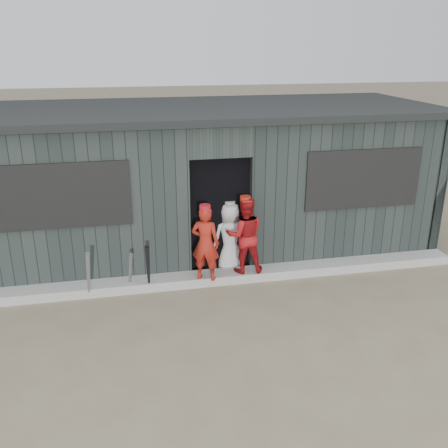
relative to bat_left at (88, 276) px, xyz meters
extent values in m
plane|color=#6C614A|center=(2.11, -1.56, -0.42)|extent=(80.00, 80.00, 0.00)
cube|color=#979792|center=(2.11, 0.26, -0.35)|extent=(8.00, 0.36, 0.15)
cone|color=gray|center=(0.00, 0.00, 0.00)|extent=(0.15, 0.33, 0.84)
cone|color=slate|center=(0.61, 0.17, -0.07)|extent=(0.14, 0.29, 0.70)
cone|color=black|center=(0.89, 0.08, -0.01)|extent=(0.08, 0.25, 0.83)
imported|color=maroon|center=(1.79, 0.10, 0.33)|extent=(0.52, 0.44, 1.21)
imported|color=maroon|center=(2.45, 0.25, 0.36)|extent=(0.66, 0.54, 1.26)
imported|color=silver|center=(2.28, 0.60, 0.19)|extent=(0.68, 0.52, 1.23)
cube|color=black|center=(2.11, 1.94, 0.78)|extent=(7.60, 2.70, 2.20)
cube|color=#272F2D|center=(-0.14, 0.54, 0.83)|extent=(3.50, 0.20, 2.50)
cube|color=#262D2B|center=(4.36, 0.54, 0.83)|extent=(3.50, 0.20, 2.50)
cube|color=#2A322F|center=(2.11, 0.54, 1.83)|extent=(1.00, 0.20, 0.50)
cube|color=#2B3330|center=(6.01, 1.94, 0.83)|extent=(0.20, 3.00, 2.50)
cube|color=#2B3431|center=(2.11, 3.34, 0.83)|extent=(8.00, 0.20, 2.50)
cube|color=black|center=(2.11, 1.94, 2.14)|extent=(8.30, 3.30, 0.12)
cube|color=black|center=(-0.29, 0.42, 1.13)|extent=(2.00, 0.04, 1.00)
cube|color=black|center=(4.51, 0.42, 1.13)|extent=(2.00, 0.04, 1.00)
cube|color=black|center=(1.96, 0.92, 0.93)|extent=(0.16, 0.16, 0.81)
cube|color=black|center=(2.09, 1.10, 0.88)|extent=(0.24, 0.21, 0.87)
camera|label=1|loc=(0.62, -6.96, 3.27)|focal=40.00mm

